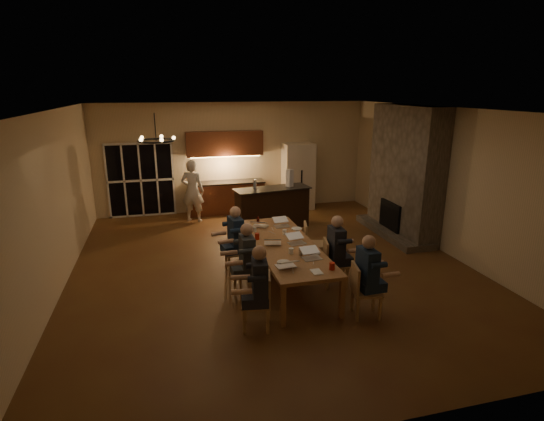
{
  "coord_description": "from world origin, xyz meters",
  "views": [
    {
      "loc": [
        -2.03,
        -7.92,
        3.59
      ],
      "look_at": [
        0.09,
        0.3,
        1.13
      ],
      "focal_mm": 28.0,
      "sensor_mm": 36.0,
      "label": 1
    }
  ],
  "objects_px": {
    "redcup_mid": "(257,236)",
    "can_silver": "(301,252)",
    "bar_island": "(272,208)",
    "mug_front": "(291,251)",
    "standing_person": "(193,191)",
    "can_right": "(298,234)",
    "laptop_d": "(297,238)",
    "plate_far": "(297,229)",
    "mug_mid": "(285,232)",
    "bar_bottle": "(255,184)",
    "can_cola": "(258,219)",
    "person_left_far": "(236,240)",
    "chair_right_near": "(367,291)",
    "redcup_near": "(332,266)",
    "person_right_near": "(367,276)",
    "person_right_mid": "(336,252)",
    "laptop_c": "(273,238)",
    "laptop_f": "(282,221)",
    "refrigerator": "(298,176)",
    "laptop_a": "(286,260)",
    "mug_back": "(255,229)",
    "plate_near": "(314,253)",
    "chair_left_mid": "(247,272)",
    "laptop_b": "(312,253)",
    "person_left_near": "(260,289)",
    "chair_right_mid": "(336,263)",
    "plate_left": "(284,262)",
    "dining_table": "(285,262)",
    "chandelier": "(156,141)",
    "person_left_mid": "(247,261)",
    "laptop_e": "(260,221)",
    "bar_blender": "(290,178)",
    "chair_right_far": "(315,244)"
  },
  "relations": [
    {
      "from": "standing_person",
      "to": "can_right",
      "type": "distance_m",
      "value": 4.34
    },
    {
      "from": "mug_mid",
      "to": "standing_person",
      "type": "bearing_deg",
      "value": 112.27
    },
    {
      "from": "plate_far",
      "to": "can_cola",
      "type": "bearing_deg",
      "value": 134.66
    },
    {
      "from": "laptop_a",
      "to": "mug_back",
      "type": "relative_size",
      "value": 3.2
    },
    {
      "from": "chair_right_mid",
      "to": "laptop_a",
      "type": "relative_size",
      "value": 2.78
    },
    {
      "from": "dining_table",
      "to": "chair_right_mid",
      "type": "distance_m",
      "value": 0.98
    },
    {
      "from": "laptop_c",
      "to": "plate_far",
      "type": "height_order",
      "value": "laptop_c"
    },
    {
      "from": "person_left_far",
      "to": "plate_far",
      "type": "xyz_separation_m",
      "value": [
        1.32,
        0.18,
        0.07
      ]
    },
    {
      "from": "redcup_mid",
      "to": "mug_front",
      "type": "bearing_deg",
      "value": -64.04
    },
    {
      "from": "plate_near",
      "to": "person_left_far",
      "type": "bearing_deg",
      "value": 135.67
    },
    {
      "from": "laptop_a",
      "to": "redcup_near",
      "type": "relative_size",
      "value": 2.67
    },
    {
      "from": "laptop_c",
      "to": "can_cola",
      "type": "distance_m",
      "value": 1.4
    },
    {
      "from": "person_left_far",
      "to": "standing_person",
      "type": "distance_m",
      "value": 3.72
    },
    {
      "from": "chair_right_near",
      "to": "person_right_mid",
      "type": "relative_size",
      "value": 0.64
    },
    {
      "from": "mug_front",
      "to": "redcup_mid",
      "type": "height_order",
      "value": "redcup_mid"
    },
    {
      "from": "person_left_mid",
      "to": "laptop_e",
      "type": "bearing_deg",
      "value": 158.83
    },
    {
      "from": "chair_right_near",
      "to": "laptop_a",
      "type": "bearing_deg",
      "value": 74.42
    },
    {
      "from": "chair_left_mid",
      "to": "plate_near",
      "type": "xyz_separation_m",
      "value": [
        1.19,
        -0.17,
        0.31
      ]
    },
    {
      "from": "chair_right_near",
      "to": "bar_bottle",
      "type": "bearing_deg",
      "value": 20.28
    },
    {
      "from": "chair_right_mid",
      "to": "redcup_mid",
      "type": "bearing_deg",
      "value": 71.51
    },
    {
      "from": "dining_table",
      "to": "can_right",
      "type": "xyz_separation_m",
      "value": [
        0.34,
        0.29,
        0.44
      ]
    },
    {
      "from": "mug_front",
      "to": "plate_far",
      "type": "bearing_deg",
      "value": 68.17
    },
    {
      "from": "redcup_mid",
      "to": "refrigerator",
      "type": "bearing_deg",
      "value": 63.04
    },
    {
      "from": "refrigerator",
      "to": "plate_left",
      "type": "distance_m",
      "value": 6.08
    },
    {
      "from": "mug_front",
      "to": "mug_mid",
      "type": "relative_size",
      "value": 1.0
    },
    {
      "from": "person_right_near",
      "to": "person_right_mid",
      "type": "height_order",
      "value": "same"
    },
    {
      "from": "person_left_far",
      "to": "redcup_mid",
      "type": "relative_size",
      "value": 11.5
    },
    {
      "from": "laptop_b",
      "to": "chair_right_near",
      "type": "bearing_deg",
      "value": -54.75
    },
    {
      "from": "can_silver",
      "to": "bar_bottle",
      "type": "height_order",
      "value": "bar_bottle"
    },
    {
      "from": "dining_table",
      "to": "laptop_d",
      "type": "distance_m",
      "value": 0.54
    },
    {
      "from": "can_right",
      "to": "plate_near",
      "type": "height_order",
      "value": "can_right"
    },
    {
      "from": "chair_right_far",
      "to": "chandelier",
      "type": "xyz_separation_m",
      "value": [
        -3.05,
        -0.55,
        2.31
      ]
    },
    {
      "from": "redcup_mid",
      "to": "bar_bottle",
      "type": "height_order",
      "value": "bar_bottle"
    },
    {
      "from": "mug_mid",
      "to": "redcup_near",
      "type": "distance_m",
      "value": 1.86
    },
    {
      "from": "chair_right_mid",
      "to": "person_left_far",
      "type": "distance_m",
      "value": 2.01
    },
    {
      "from": "redcup_mid",
      "to": "can_silver",
      "type": "height_order",
      "value": "same"
    },
    {
      "from": "bar_island",
      "to": "mug_front",
      "type": "height_order",
      "value": "bar_island"
    },
    {
      "from": "redcup_mid",
      "to": "can_right",
      "type": "bearing_deg",
      "value": -5.05
    },
    {
      "from": "person_right_near",
      "to": "laptop_f",
      "type": "distance_m",
      "value": 2.69
    },
    {
      "from": "person_left_mid",
      "to": "bar_blender",
      "type": "relative_size",
      "value": 3.0
    },
    {
      "from": "plate_near",
      "to": "plate_far",
      "type": "xyz_separation_m",
      "value": [
        0.11,
        1.36,
        0.0
      ]
    },
    {
      "from": "standing_person",
      "to": "laptop_c",
      "type": "relative_size",
      "value": 5.43
    },
    {
      "from": "person_left_near",
      "to": "standing_person",
      "type": "distance_m",
      "value": 5.89
    },
    {
      "from": "person_right_near",
      "to": "laptop_a",
      "type": "relative_size",
      "value": 4.31
    },
    {
      "from": "chair_right_near",
      "to": "mug_mid",
      "type": "bearing_deg",
      "value": 30.77
    },
    {
      "from": "chair_left_mid",
      "to": "bar_bottle",
      "type": "xyz_separation_m",
      "value": [
        0.93,
        3.6,
        0.76
      ]
    },
    {
      "from": "laptop_d",
      "to": "plate_far",
      "type": "height_order",
      "value": "laptop_d"
    },
    {
      "from": "standing_person",
      "to": "bar_bottle",
      "type": "xyz_separation_m",
      "value": [
        1.51,
        -1.09,
        0.33
      ]
    },
    {
      "from": "chair_right_near",
      "to": "redcup_near",
      "type": "relative_size",
      "value": 7.42
    },
    {
      "from": "chair_right_near",
      "to": "chandelier",
      "type": "relative_size",
      "value": 1.48
    }
  ]
}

